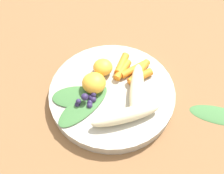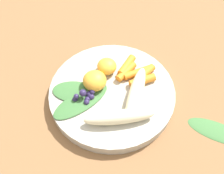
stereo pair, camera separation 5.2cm
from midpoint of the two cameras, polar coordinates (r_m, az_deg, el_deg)
name	(u,v)px [view 1 (the left image)]	position (r m, az deg, el deg)	size (l,w,h in m)	color
ground_plane	(112,96)	(0.54, -2.71, -2.25)	(2.40, 2.40, 0.00)	brown
bowl	(112,93)	(0.53, -2.76, -1.55)	(0.26, 0.26, 0.02)	#B2AD9E
banana_peeled_left	(137,90)	(0.51, 2.57, -0.85)	(0.13, 0.03, 0.03)	beige
banana_peeled_right	(126,115)	(0.48, -0.04, -6.47)	(0.13, 0.03, 0.03)	beige
orange_segment_near	(94,83)	(0.52, -6.86, 0.69)	(0.05, 0.05, 0.04)	#F4A833
orange_segment_far	(103,67)	(0.54, -4.75, 4.18)	(0.04, 0.04, 0.03)	#F4A833
carrot_front	(140,77)	(0.53, 3.48, 2.08)	(0.02, 0.02, 0.05)	orange
carrot_mid_left	(140,71)	(0.55, 3.41, 3.33)	(0.01, 0.01, 0.06)	orange
carrot_mid_right	(134,69)	(0.55, 2.25, 3.78)	(0.01, 0.01, 0.06)	orange
carrot_rear	(123,70)	(0.55, -0.36, 3.60)	(0.02, 0.02, 0.05)	orange
carrot_small	(122,64)	(0.56, -0.47, 4.94)	(0.02, 0.02, 0.05)	orange
blueberry_pile	(88,99)	(0.51, -8.13, -2.75)	(0.05, 0.05, 0.03)	#2D234C
kale_leaf_left	(76,97)	(0.52, -10.74, -2.30)	(0.09, 0.05, 0.01)	#3D7038
kale_leaf_right	(84,105)	(0.51, -9.17, -4.18)	(0.12, 0.05, 0.01)	#3D7038
kale_leaf_stray	(219,115)	(0.55, 19.98, -5.97)	(0.11, 0.04, 0.01)	#3D7038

